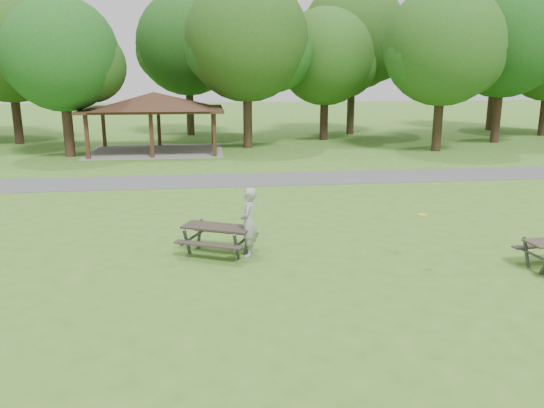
% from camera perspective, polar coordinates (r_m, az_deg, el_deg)
% --- Properties ---
extents(ground, '(160.00, 160.00, 0.00)m').
position_cam_1_polar(ground, '(11.81, -2.44, -11.01)').
color(ground, '#3F7120').
rests_on(ground, ground).
extents(asphalt_path, '(120.00, 3.20, 0.02)m').
position_cam_1_polar(asphalt_path, '(25.18, -5.11, 2.57)').
color(asphalt_path, '#4D4D50').
rests_on(asphalt_path, ground).
extents(pavilion, '(8.60, 7.01, 3.76)m').
position_cam_1_polar(pavilion, '(34.86, -12.57, 10.54)').
color(pavilion, '#3B2115').
rests_on(pavilion, ground).
extents(tree_row_c, '(8.19, 7.80, 10.67)m').
position_cam_1_polar(tree_row_c, '(41.81, -26.30, 14.77)').
color(tree_row_c, black).
rests_on(tree_row_c, ground).
extents(tree_row_d, '(6.93, 6.60, 9.27)m').
position_cam_1_polar(tree_row_d, '(34.16, -21.55, 14.40)').
color(tree_row_d, '#312016').
rests_on(tree_row_d, ground).
extents(tree_row_e, '(8.40, 8.00, 11.02)m').
position_cam_1_polar(tree_row_e, '(35.85, -2.56, 16.89)').
color(tree_row_e, '#332316').
rests_on(tree_row_e, ground).
extents(tree_row_f, '(7.35, 7.00, 9.55)m').
position_cam_1_polar(tree_row_f, '(40.20, 5.87, 15.18)').
color(tree_row_f, black).
rests_on(tree_row_f, ground).
extents(tree_row_g, '(7.77, 7.40, 10.25)m').
position_cam_1_polar(tree_row_g, '(35.96, 18.05, 15.51)').
color(tree_row_g, black).
rests_on(tree_row_g, ground).
extents(tree_row_h, '(8.61, 8.20, 11.37)m').
position_cam_1_polar(tree_row_h, '(41.86, 23.80, 15.69)').
color(tree_row_h, '#301D15').
rests_on(tree_row_h, ground).
extents(tree_deep_b, '(8.40, 8.00, 11.13)m').
position_cam_1_polar(tree_deep_b, '(43.74, -8.91, 16.36)').
color(tree_deep_b, black).
rests_on(tree_deep_b, ground).
extents(tree_deep_c, '(8.82, 8.40, 11.90)m').
position_cam_1_polar(tree_deep_c, '(44.40, 8.85, 17.05)').
color(tree_deep_c, '#2F2215').
rests_on(tree_deep_c, ground).
extents(tree_deep_d, '(8.40, 8.00, 11.27)m').
position_cam_1_polar(tree_deep_d, '(50.78, 23.12, 15.26)').
color(tree_deep_d, black).
rests_on(tree_deep_d, ground).
extents(picnic_table_middle, '(2.39, 2.21, 0.84)m').
position_cam_1_polar(picnic_table_middle, '(14.93, -5.92, -3.09)').
color(picnic_table_middle, '#2B241F').
rests_on(picnic_table_middle, ground).
extents(frisbee_in_flight, '(0.29, 0.29, 0.02)m').
position_cam_1_polar(frisbee_in_flight, '(14.28, 15.87, -1.11)').
color(frisbee_in_flight, gold).
rests_on(frisbee_in_flight, ground).
extents(frisbee_thrower, '(0.63, 0.80, 1.94)m').
position_cam_1_polar(frisbee_thrower, '(14.62, -2.53, -1.96)').
color(frisbee_thrower, '#9E9EA1').
rests_on(frisbee_thrower, ground).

